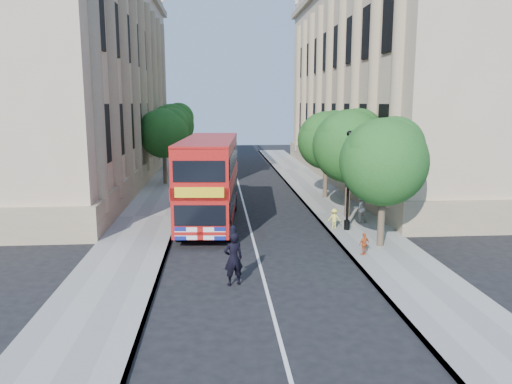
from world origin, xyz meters
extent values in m
plane|color=black|center=(0.00, 0.00, 0.00)|extent=(120.00, 120.00, 0.00)
cube|color=gray|center=(5.75, 10.00, 0.06)|extent=(3.50, 80.00, 0.12)
cube|color=gray|center=(-5.75, 10.00, 0.06)|extent=(3.50, 80.00, 0.12)
cube|color=tan|center=(13.80, 24.00, 9.00)|extent=(12.00, 38.00, 18.00)
cube|color=tan|center=(-13.80, 24.00, 9.00)|extent=(12.00, 38.00, 18.00)
cylinder|color=#473828|center=(5.80, 3.00, 1.43)|extent=(0.32, 0.32, 2.86)
sphere|color=#21541C|center=(5.80, 3.00, 4.03)|extent=(4.00, 4.00, 4.00)
sphere|color=#21541C|center=(6.40, 3.40, 4.68)|extent=(2.80, 2.80, 2.80)
sphere|color=#21541C|center=(5.30, 2.70, 4.55)|extent=(2.60, 2.60, 2.60)
cylinder|color=#473828|center=(5.80, 9.00, 1.50)|extent=(0.32, 0.32, 2.99)
sphere|color=#21541C|center=(5.80, 9.00, 4.22)|extent=(4.20, 4.20, 4.20)
sphere|color=#21541C|center=(6.40, 9.40, 4.90)|extent=(2.94, 2.94, 2.94)
sphere|color=#21541C|center=(5.30, 8.70, 4.76)|extent=(2.73, 2.73, 2.73)
cylinder|color=#473828|center=(5.80, 15.00, 1.45)|extent=(0.32, 0.32, 2.90)
sphere|color=#21541C|center=(5.80, 15.00, 4.09)|extent=(4.00, 4.00, 4.00)
sphere|color=#21541C|center=(6.40, 15.40, 4.75)|extent=(2.80, 2.80, 2.80)
sphere|color=#21541C|center=(5.30, 14.70, 4.62)|extent=(2.60, 2.60, 2.60)
cylinder|color=#473828|center=(-6.00, 22.00, 1.50)|extent=(0.32, 0.32, 2.99)
sphere|color=#21541C|center=(-6.00, 22.00, 4.22)|extent=(4.00, 4.00, 4.00)
sphere|color=#21541C|center=(-5.40, 22.40, 4.90)|extent=(2.80, 2.80, 2.80)
sphere|color=#21541C|center=(-6.50, 21.70, 4.76)|extent=(2.60, 2.60, 2.60)
cylinder|color=#473828|center=(-6.00, 30.00, 1.58)|extent=(0.32, 0.32, 3.17)
sphere|color=#21541C|center=(-6.00, 30.00, 4.46)|extent=(4.20, 4.20, 4.20)
sphere|color=#21541C|center=(-5.40, 30.40, 5.18)|extent=(2.94, 2.94, 2.94)
sphere|color=#21541C|center=(-6.50, 29.70, 5.04)|extent=(2.73, 2.73, 2.73)
cylinder|color=black|center=(5.00, 6.00, 0.37)|extent=(0.30, 0.30, 0.50)
cylinder|color=black|center=(5.00, 6.00, 2.62)|extent=(0.14, 0.14, 5.00)
sphere|color=black|center=(5.00, 6.00, 5.12)|extent=(0.32, 0.32, 0.32)
cube|color=#A60E0B|center=(-2.16, 8.28, 2.57)|extent=(3.41, 10.25, 4.19)
cube|color=black|center=(-2.16, 8.28, 1.64)|extent=(3.42, 9.62, 0.95)
cube|color=black|center=(-2.16, 8.28, 3.66)|extent=(3.42, 9.62, 0.95)
cube|color=yellow|center=(-2.54, 3.25, 2.70)|extent=(2.23, 0.25, 0.48)
cylinder|color=black|center=(-3.62, 4.82, 0.53)|extent=(0.38, 1.08, 1.06)
cylinder|color=black|center=(-1.23, 4.64, 0.53)|extent=(0.38, 1.08, 1.06)
cylinder|color=black|center=(-3.10, 11.70, 0.53)|extent=(0.38, 1.08, 1.06)
cylinder|color=black|center=(-0.71, 11.52, 0.53)|extent=(0.38, 1.08, 1.06)
cube|color=black|center=(-2.03, 13.70, 1.27)|extent=(1.95, 1.76, 1.97)
cube|color=black|center=(-2.06, 12.90, 1.50)|extent=(1.70, 0.17, 0.66)
cube|color=black|center=(-1.95, 15.76, 1.46)|extent=(2.00, 3.08, 2.35)
cube|color=black|center=(-1.97, 15.20, 0.33)|extent=(1.87, 4.58, 0.24)
cylinder|color=black|center=(-2.88, 13.63, 0.38)|extent=(0.24, 0.76, 0.75)
cylinder|color=black|center=(-1.19, 13.57, 0.38)|extent=(0.24, 0.76, 0.75)
cylinder|color=black|center=(-2.76, 16.74, 0.38)|extent=(0.24, 0.76, 0.75)
cylinder|color=black|center=(-1.07, 16.67, 0.38)|extent=(0.24, 0.76, 0.75)
imported|color=black|center=(-1.17, -1.25, 1.01)|extent=(0.85, 0.69, 2.02)
imported|color=beige|center=(6.10, 7.46, 0.95)|extent=(0.96, 0.84, 1.67)
imported|color=#D15725|center=(4.63, 1.63, 0.61)|extent=(0.62, 0.49, 0.98)
imported|color=#EBE650|center=(4.40, 6.32, 0.65)|extent=(0.76, 0.54, 1.06)
camera|label=1|loc=(-1.72, -18.90, 6.70)|focal=35.00mm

